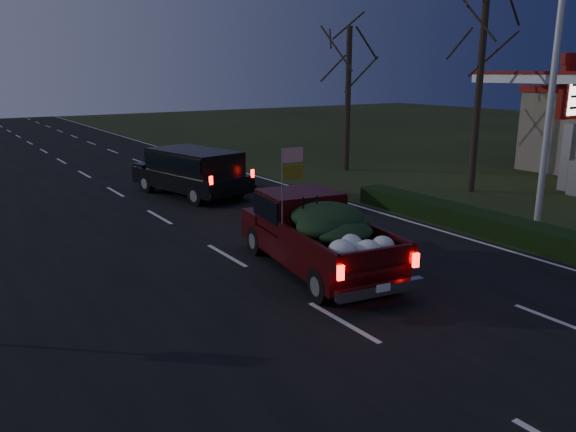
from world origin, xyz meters
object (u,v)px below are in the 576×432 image
light_pole (557,50)px  gas_price_pylon (575,99)px  lead_suv (193,168)px  pickup_truck (316,230)px

light_pole → gas_price_pylon: size_ratio=1.64×
gas_price_pylon → lead_suv: bearing=150.8°
light_pole → pickup_truck: size_ratio=1.65×
pickup_truck → gas_price_pylon: bearing=16.9°
pickup_truck → light_pole: bearing=2.7°
gas_price_pylon → pickup_truck: (-14.59, -2.17, -2.73)m
gas_price_pylon → light_pole: bearing=-155.3°
light_pole → pickup_truck: 9.27m
light_pole → pickup_truck: bearing=174.2°
gas_price_pylon → pickup_truck: size_ratio=1.01×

